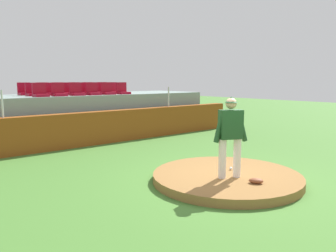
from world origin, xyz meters
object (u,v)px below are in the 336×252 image
at_px(baseball, 231,168).
at_px(stadium_chair_7, 50,91).
at_px(stadium_chair_8, 67,91).
at_px(stadium_chair_10, 98,90).
at_px(fielding_glove, 256,181).
at_px(stadium_chair_6, 33,92).
at_px(stadium_chair_9, 83,91).
at_px(stadium_chair_0, 40,92).
at_px(stadium_chair_16, 89,90).
at_px(stadium_chair_2, 77,92).
at_px(stadium_chair_5, 123,90).
at_px(pitcher, 230,131).
at_px(stadium_chair_15, 75,90).
at_px(stadium_chair_11, 113,90).
at_px(stadium_chair_17, 104,90).
at_px(stadium_chair_13, 43,91).
at_px(stadium_chair_14, 59,90).
at_px(stadium_chair_12, 25,91).
at_px(stadium_chair_4, 108,91).
at_px(stadium_chair_1, 59,92).
at_px(stadium_chair_3, 93,91).

height_order(baseball, stadium_chair_7, stadium_chair_7).
xyz_separation_m(stadium_chair_8, stadium_chair_10, (1.42, -0.01, 0.00)).
height_order(fielding_glove, stadium_chair_6, stadium_chair_6).
xyz_separation_m(stadium_chair_8, stadium_chair_9, (0.70, -0.01, 0.00)).
distance_m(stadium_chair_0, stadium_chair_16, 3.27).
bearing_deg(stadium_chair_10, fielding_glove, 82.62).
xyz_separation_m(fielding_glove, stadium_chair_7, (-0.97, 8.99, 1.68)).
relative_size(stadium_chair_2, stadium_chair_5, 1.00).
distance_m(fielding_glove, stadium_chair_2, 8.31).
bearing_deg(stadium_chair_10, pitcher, 81.41).
xyz_separation_m(baseball, fielding_glove, (-0.43, -1.03, 0.02)).
height_order(stadium_chair_6, stadium_chair_10, same).
distance_m(stadium_chair_8, stadium_chair_15, 1.11).
bearing_deg(stadium_chair_0, stadium_chair_11, -165.84).
height_order(stadium_chair_8, stadium_chair_17, same).
xyz_separation_m(stadium_chair_13, stadium_chair_16, (2.08, -0.00, 0.00)).
distance_m(baseball, stadium_chair_14, 9.00).
bearing_deg(stadium_chair_12, baseball, 103.42).
xyz_separation_m(stadium_chair_4, stadium_chair_5, (0.71, -0.03, 0.00)).
bearing_deg(stadium_chair_1, stadium_chair_9, -148.17).
bearing_deg(stadium_chair_3, stadium_chair_17, -130.32).
bearing_deg(stadium_chair_5, stadium_chair_16, -67.41).
relative_size(stadium_chair_7, stadium_chair_11, 1.00).
distance_m(stadium_chair_11, stadium_chair_16, 1.10).
bearing_deg(stadium_chair_5, stadium_chair_9, -31.75).
bearing_deg(stadium_chair_13, stadium_chair_7, 87.61).
height_order(stadium_chair_5, stadium_chair_12, same).
height_order(stadium_chair_10, stadium_chair_14, same).
distance_m(stadium_chair_11, stadium_chair_14, 2.30).
bearing_deg(pitcher, stadium_chair_14, 116.61).
bearing_deg(stadium_chair_13, stadium_chair_6, 51.34).
bearing_deg(stadium_chair_15, stadium_chair_6, 22.59).
relative_size(baseball, stadium_chair_11, 0.15).
height_order(stadium_chair_2, stadium_chair_3, same).
relative_size(baseball, stadium_chair_9, 0.15).
relative_size(stadium_chair_0, stadium_chair_8, 1.00).
relative_size(fielding_glove, stadium_chair_15, 0.60).
distance_m(stadium_chair_8, stadium_chair_12, 1.63).
relative_size(stadium_chair_1, stadium_chair_9, 1.00).
bearing_deg(stadium_chair_8, stadium_chair_12, -29.90).
distance_m(stadium_chair_5, stadium_chair_8, 2.28).
xyz_separation_m(fielding_glove, stadium_chair_4, (1.13, 8.14, 1.68)).
xyz_separation_m(stadium_chair_12, stadium_chair_14, (1.40, 0.04, 0.00)).
height_order(fielding_glove, stadium_chair_4, stadium_chair_4).
bearing_deg(stadium_chair_7, stadium_chair_0, 53.01).
bearing_deg(pitcher, stadium_chair_13, 120.81).
bearing_deg(stadium_chair_0, stadium_chair_4, -179.03).
relative_size(stadium_chair_13, stadium_chair_15, 1.00).
bearing_deg(stadium_chair_11, stadium_chair_16, -48.38).
bearing_deg(stadium_chair_15, stadium_chair_4, 111.20).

